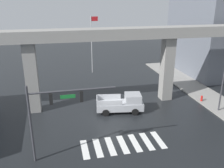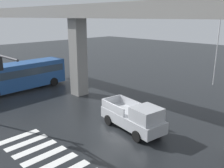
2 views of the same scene
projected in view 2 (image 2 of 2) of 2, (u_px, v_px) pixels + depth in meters
name	position (u px, v px, depth m)	size (l,w,h in m)	color
ground_plane	(106.00, 129.00, 17.49)	(120.00, 120.00, 0.00)	black
crosswalk_stripes	(45.00, 156.00, 14.11)	(7.15, 2.80, 0.01)	silver
elevated_overpass	(141.00, 21.00, 18.04)	(48.08, 2.26, 8.88)	gray
pickup_truck	(135.00, 118.00, 17.00)	(5.34, 2.69, 2.08)	#A8AAAF
city_bus	(17.00, 75.00, 26.14)	(3.04, 10.87, 2.99)	#234C8C
flagpole	(219.00, 39.00, 27.22)	(1.16, 0.12, 9.33)	silver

